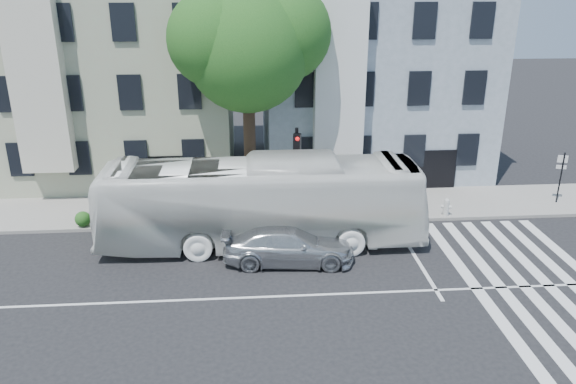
{
  "coord_description": "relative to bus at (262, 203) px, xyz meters",
  "views": [
    {
      "loc": [
        -0.11,
        -17.09,
        10.45
      ],
      "look_at": [
        1.47,
        3.99,
        2.4
      ],
      "focal_mm": 35.0,
      "sensor_mm": 36.0,
      "label": 1
    }
  ],
  "objects": [
    {
      "name": "bus",
      "position": [
        0.0,
        0.0,
        0.0
      ],
      "size": [
        3.15,
        13.3,
        3.7
      ],
      "primitive_type": "imported",
      "rotation": [
        0.0,
        0.0,
        1.57
      ],
      "color": "white",
      "rests_on": "ground"
    },
    {
      "name": "sedan",
      "position": [
        0.97,
        -1.69,
        -1.11
      ],
      "size": [
        2.44,
        5.24,
        1.48
      ],
      "primitive_type": "imported",
      "rotation": [
        0.0,
        0.0,
        1.5
      ],
      "color": "silver",
      "rests_on": "ground"
    },
    {
      "name": "far_sign_pole",
      "position": [
        14.59,
        3.25,
        -0.09
      ],
      "size": [
        0.45,
        0.22,
        2.55
      ],
      "rotation": [
        0.0,
        0.0,
        -0.3
      ],
      "color": "black",
      "rests_on": "sidewalk_far"
    },
    {
      "name": "traffic_signal",
      "position": [
        1.59,
        1.65,
        1.07
      ],
      "size": [
        0.45,
        0.54,
        4.52
      ],
      "rotation": [
        0.0,
        0.0,
        -0.39
      ],
      "color": "black",
      "rests_on": "ground"
    },
    {
      "name": "building_left",
      "position": [
        -7.41,
        10.71,
        3.65
      ],
      "size": [
        12.0,
        10.0,
        11.0
      ],
      "primitive_type": "cube",
      "color": "#A1AB8F",
      "rests_on": "ground"
    },
    {
      "name": "hedge",
      "position": [
        -3.64,
        2.01,
        -1.35
      ],
      "size": [
        8.24,
        3.82,
        0.7
      ],
      "primitive_type": null,
      "rotation": [
        0.0,
        0.0,
        -0.37
      ],
      "color": "#33611F",
      "rests_on": "sidewalk_far"
    },
    {
      "name": "street_tree",
      "position": [
        -0.36,
        4.44,
        5.98
      ],
      "size": [
        7.3,
        5.9,
        11.1
      ],
      "color": "#2D2116",
      "rests_on": "ground"
    },
    {
      "name": "building_right",
      "position": [
        6.59,
        10.71,
        3.65
      ],
      "size": [
        12.0,
        10.0,
        11.0
      ],
      "primitive_type": "cube",
      "color": "gray",
      "rests_on": "ground"
    },
    {
      "name": "sidewalk_far",
      "position": [
        -0.41,
        3.71,
        -1.78
      ],
      "size": [
        80.0,
        4.0,
        0.15
      ],
      "primitive_type": "cube",
      "color": "gray",
      "rests_on": "ground"
    },
    {
      "name": "ground",
      "position": [
        -0.41,
        -4.29,
        -1.85
      ],
      "size": [
        120.0,
        120.0,
        0.0
      ],
      "primitive_type": "plane",
      "color": "black",
      "rests_on": "ground"
    },
    {
      "name": "fire_hydrant",
      "position": [
        8.59,
        2.01,
        -1.28
      ],
      "size": [
        0.48,
        0.28,
        0.83
      ],
      "rotation": [
        0.0,
        0.0,
        -0.29
      ],
      "color": "beige",
      "rests_on": "sidewalk_far"
    }
  ]
}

